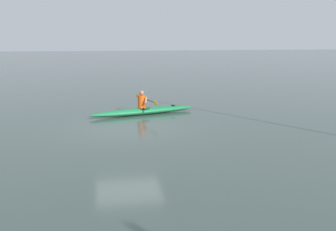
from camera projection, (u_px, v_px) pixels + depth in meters
The scene contains 3 objects.
ground_plane at pixel (127, 129), 14.32m from camera, with size 160.00×160.00×0.00m, color #384742.
kayak at pixel (144, 111), 17.00m from camera, with size 4.87×1.89×0.30m.
kayaker at pixel (142, 100), 16.87m from camera, with size 0.71×2.38×0.78m.
Camera 1 is at (0.89, 13.97, 3.41)m, focal length 40.82 mm.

